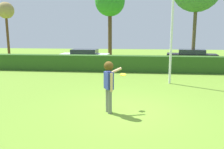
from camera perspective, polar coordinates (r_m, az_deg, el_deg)
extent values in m
plane|color=olive|center=(8.24, 3.03, -8.94)|extent=(60.00, 60.00, 0.00)
cylinder|color=slate|center=(8.03, -1.08, -6.30)|extent=(0.14, 0.14, 0.84)
cylinder|color=slate|center=(7.86, -0.53, -6.68)|extent=(0.14, 0.14, 0.84)
cube|color=navy|center=(7.77, -0.82, -1.47)|extent=(0.38, 0.44, 0.58)
cylinder|color=tan|center=(8.04, 0.39, 0.68)|extent=(0.58, 0.38, 0.30)
cylinder|color=tan|center=(7.56, -0.15, -1.96)|extent=(0.09, 0.09, 0.62)
sphere|color=tan|center=(7.69, -0.83, 1.89)|extent=(0.22, 0.22, 0.22)
sphere|color=#493510|center=(7.68, -0.83, 2.11)|extent=(0.32, 0.32, 0.32)
cylinder|color=yellow|center=(8.39, 2.73, -0.02)|extent=(0.22, 0.22, 0.07)
cylinder|color=silver|center=(12.60, 14.63, 12.87)|extent=(0.12, 0.12, 6.69)
cube|color=#2D561C|center=(16.23, 4.79, 2.69)|extent=(20.26, 0.90, 1.12)
cube|color=white|center=(20.70, -6.73, 4.37)|extent=(4.23, 1.77, 0.55)
cube|color=#2D333D|center=(20.66, -6.76, 5.68)|extent=(2.23, 1.60, 0.40)
cylinder|color=black|center=(21.26, -2.30, 3.84)|extent=(0.60, 0.11, 0.60)
cylinder|color=black|center=(19.60, -3.14, 3.28)|extent=(0.60, 0.11, 0.60)
cylinder|color=black|center=(21.94, -9.91, 3.90)|extent=(0.60, 0.11, 0.60)
cylinder|color=black|center=(20.34, -11.32, 3.35)|extent=(0.60, 0.11, 0.60)
cube|color=black|center=(21.58, 19.00, 4.12)|extent=(4.41, 2.33, 0.55)
cube|color=#2D333D|center=(21.54, 19.07, 5.37)|extent=(2.42, 1.89, 0.40)
cylinder|color=black|center=(22.59, 22.56, 3.44)|extent=(0.61, 0.19, 0.60)
cylinder|color=black|center=(20.91, 23.11, 2.91)|extent=(0.61, 0.19, 0.60)
cylinder|color=black|center=(22.41, 15.07, 3.83)|extent=(0.61, 0.19, 0.60)
cylinder|color=black|center=(20.72, 15.03, 3.32)|extent=(0.61, 0.19, 0.60)
cylinder|color=brown|center=(28.17, -24.28, 8.19)|extent=(0.27, 0.27, 4.17)
sphere|color=#99824A|center=(28.26, -24.74, 14.18)|extent=(1.75, 1.75, 1.75)
cylinder|color=brown|center=(21.04, 19.59, 9.42)|extent=(0.29, 0.29, 5.17)
cylinder|color=brown|center=(25.84, -0.51, 9.96)|extent=(0.42, 0.42, 5.05)
sphere|color=#308628|center=(26.05, -0.52, 17.66)|extent=(3.23, 3.23, 3.23)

